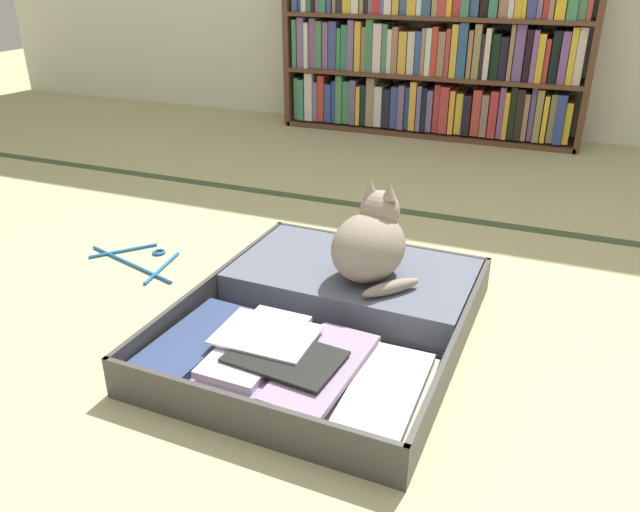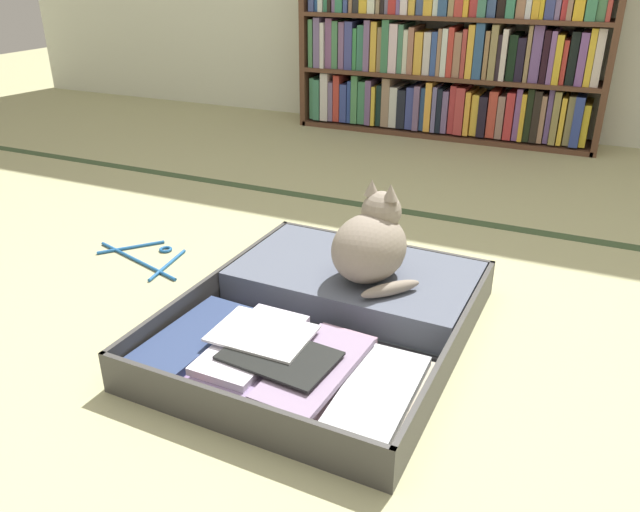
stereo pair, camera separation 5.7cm
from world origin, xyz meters
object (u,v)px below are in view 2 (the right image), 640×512
at_px(black_cat, 372,244).
at_px(clothes_hanger, 147,257).
at_px(open_suitcase, 331,312).
at_px(bookshelf, 448,49).

distance_m(black_cat, clothes_hanger, 0.76).
xyz_separation_m(open_suitcase, black_cat, (0.06, 0.11, 0.15)).
xyz_separation_m(bookshelf, clothes_hanger, (-0.45, -1.84, -0.42)).
bearing_deg(open_suitcase, clothes_hanger, 169.39).
bearing_deg(clothes_hanger, black_cat, -1.18).
bearing_deg(open_suitcase, bookshelf, 96.58).
bearing_deg(black_cat, bookshelf, 98.87).
relative_size(black_cat, clothes_hanger, 0.69).
height_order(black_cat, clothes_hanger, black_cat).
xyz_separation_m(black_cat, clothes_hanger, (-0.74, 0.02, -0.19)).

